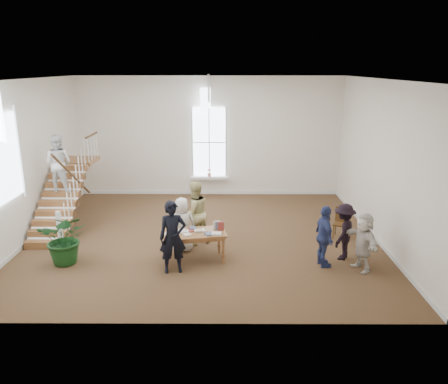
{
  "coord_description": "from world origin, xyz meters",
  "views": [
    {
      "loc": [
        0.65,
        -11.96,
        4.85
      ],
      "look_at": [
        0.58,
        0.4,
        1.26
      ],
      "focal_mm": 35.0,
      "sensor_mm": 36.0,
      "label": 1
    }
  ],
  "objects_px": {
    "library_table": "(193,236)",
    "police_officer": "(173,237)",
    "person_yellow": "(195,213)",
    "side_chair": "(341,221)",
    "elderly_woman": "(182,225)",
    "woman_cluster_a": "(324,237)",
    "woman_cluster_c": "(363,242)",
    "woman_cluster_b": "(344,232)",
    "floor_plant": "(65,238)"
  },
  "relations": [
    {
      "from": "person_yellow",
      "to": "woman_cluster_c",
      "type": "distance_m",
      "value": 4.52
    },
    {
      "from": "library_table",
      "to": "woman_cluster_b",
      "type": "height_order",
      "value": "woman_cluster_b"
    },
    {
      "from": "woman_cluster_c",
      "to": "side_chair",
      "type": "xyz_separation_m",
      "value": [
        0.03,
        2.17,
        -0.25
      ]
    },
    {
      "from": "library_table",
      "to": "side_chair",
      "type": "relative_size",
      "value": 1.98
    },
    {
      "from": "side_chair",
      "to": "police_officer",
      "type": "bearing_deg",
      "value": -128.96
    },
    {
      "from": "elderly_woman",
      "to": "woman_cluster_a",
      "type": "distance_m",
      "value": 3.73
    },
    {
      "from": "woman_cluster_c",
      "to": "woman_cluster_a",
      "type": "bearing_deg",
      "value": -120.22
    },
    {
      "from": "library_table",
      "to": "floor_plant",
      "type": "height_order",
      "value": "floor_plant"
    },
    {
      "from": "person_yellow",
      "to": "woman_cluster_c",
      "type": "xyz_separation_m",
      "value": [
        4.21,
        -1.63,
        -0.18
      ]
    },
    {
      "from": "elderly_woman",
      "to": "woman_cluster_b",
      "type": "height_order",
      "value": "elderly_woman"
    },
    {
      "from": "woman_cluster_b",
      "to": "floor_plant",
      "type": "xyz_separation_m",
      "value": [
        -7.08,
        -0.3,
        -0.07
      ]
    },
    {
      "from": "person_yellow",
      "to": "side_chair",
      "type": "bearing_deg",
      "value": 156.72
    },
    {
      "from": "woman_cluster_c",
      "to": "floor_plant",
      "type": "xyz_separation_m",
      "value": [
        -7.38,
        0.35,
        -0.06
      ]
    },
    {
      "from": "woman_cluster_c",
      "to": "library_table",
      "type": "bearing_deg",
      "value": -114.78
    },
    {
      "from": "woman_cluster_a",
      "to": "floor_plant",
      "type": "relative_size",
      "value": 1.18
    },
    {
      "from": "library_table",
      "to": "person_yellow",
      "type": "relative_size",
      "value": 0.96
    },
    {
      "from": "woman_cluster_b",
      "to": "floor_plant",
      "type": "height_order",
      "value": "woman_cluster_b"
    },
    {
      "from": "elderly_woman",
      "to": "woman_cluster_c",
      "type": "bearing_deg",
      "value": 151.05
    },
    {
      "from": "woman_cluster_a",
      "to": "person_yellow",
      "type": "bearing_deg",
      "value": 57.65
    },
    {
      "from": "library_table",
      "to": "police_officer",
      "type": "xyz_separation_m",
      "value": [
        -0.43,
        -0.64,
        0.22
      ]
    },
    {
      "from": "woman_cluster_a",
      "to": "side_chair",
      "type": "xyz_separation_m",
      "value": [
        0.93,
        1.97,
        -0.3
      ]
    },
    {
      "from": "police_officer",
      "to": "woman_cluster_a",
      "type": "height_order",
      "value": "police_officer"
    },
    {
      "from": "woman_cluster_a",
      "to": "police_officer",
      "type": "bearing_deg",
      "value": 85.95
    },
    {
      "from": "police_officer",
      "to": "floor_plant",
      "type": "bearing_deg",
      "value": 158.87
    },
    {
      "from": "elderly_woman",
      "to": "woman_cluster_c",
      "type": "height_order",
      "value": "elderly_woman"
    },
    {
      "from": "floor_plant",
      "to": "person_yellow",
      "type": "bearing_deg",
      "value": 22.0
    },
    {
      "from": "woman_cluster_a",
      "to": "woman_cluster_c",
      "type": "height_order",
      "value": "woman_cluster_a"
    },
    {
      "from": "library_table",
      "to": "woman_cluster_b",
      "type": "bearing_deg",
      "value": -8.77
    },
    {
      "from": "woman_cluster_b",
      "to": "floor_plant",
      "type": "distance_m",
      "value": 7.08
    },
    {
      "from": "floor_plant",
      "to": "woman_cluster_a",
      "type": "bearing_deg",
      "value": -1.3
    },
    {
      "from": "floor_plant",
      "to": "side_chair",
      "type": "bearing_deg",
      "value": 13.85
    },
    {
      "from": "woman_cluster_a",
      "to": "woman_cluster_b",
      "type": "bearing_deg",
      "value": -62.15
    },
    {
      "from": "person_yellow",
      "to": "woman_cluster_c",
      "type": "bearing_deg",
      "value": 128.24
    },
    {
      "from": "person_yellow",
      "to": "side_chair",
      "type": "relative_size",
      "value": 2.05
    },
    {
      "from": "elderly_woman",
      "to": "side_chair",
      "type": "xyz_separation_m",
      "value": [
        4.54,
        1.05,
        -0.26
      ]
    },
    {
      "from": "elderly_woman",
      "to": "person_yellow",
      "type": "height_order",
      "value": "person_yellow"
    },
    {
      "from": "police_officer",
      "to": "elderly_woman",
      "type": "xyz_separation_m",
      "value": [
        0.1,
        1.25,
        -0.15
      ]
    },
    {
      "from": "library_table",
      "to": "police_officer",
      "type": "relative_size",
      "value": 0.98
    },
    {
      "from": "woman_cluster_b",
      "to": "woman_cluster_c",
      "type": "relative_size",
      "value": 1.01
    },
    {
      "from": "library_table",
      "to": "woman_cluster_c",
      "type": "relative_size",
      "value": 1.19
    },
    {
      "from": "side_chair",
      "to": "floor_plant",
      "type": "bearing_deg",
      "value": -141.43
    },
    {
      "from": "woman_cluster_a",
      "to": "floor_plant",
      "type": "bearing_deg",
      "value": 79.68
    },
    {
      "from": "woman_cluster_c",
      "to": "side_chair",
      "type": "bearing_deg",
      "value": 161.42
    },
    {
      "from": "woman_cluster_b",
      "to": "side_chair",
      "type": "distance_m",
      "value": 1.58
    },
    {
      "from": "elderly_woman",
      "to": "woman_cluster_a",
      "type": "height_order",
      "value": "woman_cluster_a"
    },
    {
      "from": "elderly_woman",
      "to": "woman_cluster_c",
      "type": "relative_size",
      "value": 1.02
    },
    {
      "from": "police_officer",
      "to": "woman_cluster_c",
      "type": "height_order",
      "value": "police_officer"
    },
    {
      "from": "person_yellow",
      "to": "woman_cluster_c",
      "type": "relative_size",
      "value": 1.24
    },
    {
      "from": "elderly_woman",
      "to": "library_table",
      "type": "bearing_deg",
      "value": 103.67
    },
    {
      "from": "floor_plant",
      "to": "side_chair",
      "type": "height_order",
      "value": "floor_plant"
    }
  ]
}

